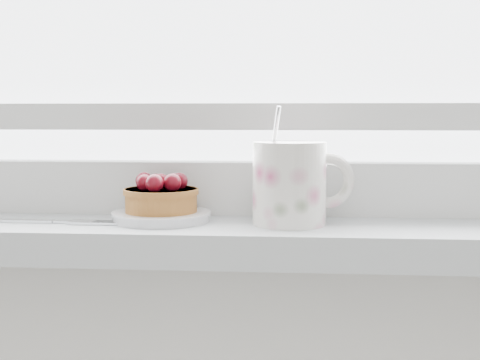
# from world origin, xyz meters

# --- Properties ---
(saucer) EXTENTS (0.12, 0.12, 0.01)m
(saucer) POSITION_xyz_m (-0.06, 1.89, 0.95)
(saucer) COLOR silver
(saucer) RESTS_ON windowsill
(raspberry_tart) EXTENTS (0.09, 0.09, 0.05)m
(raspberry_tart) POSITION_xyz_m (-0.06, 1.89, 0.97)
(raspberry_tart) COLOR brown
(raspberry_tart) RESTS_ON saucer
(floral_mug) EXTENTS (0.14, 0.11, 0.14)m
(floral_mug) POSITION_xyz_m (0.11, 1.88, 0.99)
(floral_mug) COLOR silver
(floral_mug) RESTS_ON windowsill
(fork) EXTENTS (0.20, 0.03, 0.00)m
(fork) POSITION_xyz_m (-0.20, 1.87, 0.94)
(fork) COLOR silver
(fork) RESTS_ON windowsill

